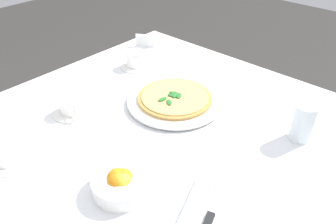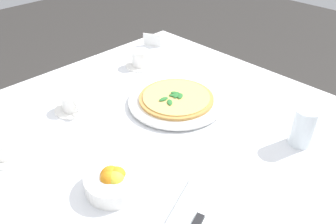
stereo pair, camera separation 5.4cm
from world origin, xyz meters
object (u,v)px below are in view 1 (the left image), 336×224
pizza_plate (175,101)px  dinner_knife (213,209)px  coffee_cup_left_edge (6,155)px  water_glass_center_back (303,124)px  pizza (175,97)px  menu_card (145,41)px  napkin_folded (212,214)px  citrus_bowl (121,182)px  coffee_cup_far_left (135,60)px  coffee_cup_near_left (71,106)px

pizza_plate → dinner_knife: dinner_knife is taller
coffee_cup_left_edge → water_glass_center_back: bearing=-41.2°
pizza → menu_card: bearing=56.9°
water_glass_center_back → menu_card: (0.17, 0.84, -0.02)m
napkin_folded → citrus_bowl: citrus_bowl is taller
pizza_plate → dinner_knife: bearing=-128.7°
coffee_cup_left_edge → coffee_cup_far_left: bearing=13.6°
coffee_cup_left_edge → water_glass_center_back: size_ratio=1.08×
pizza_plate → coffee_cup_far_left: (0.10, 0.31, 0.02)m
water_glass_center_back → citrus_bowl: water_glass_center_back is taller
pizza → coffee_cup_far_left: bearing=71.4°
coffee_cup_left_edge → menu_card: (0.82, 0.27, 0.00)m
coffee_cup_left_edge → napkin_folded: 0.59m
coffee_cup_far_left → water_glass_center_back: bearing=-89.7°
coffee_cup_near_left → napkin_folded: 0.61m
pizza_plate → napkin_folded: napkin_folded is taller
citrus_bowl → menu_card: bearing=41.2°
coffee_cup_far_left → menu_card: bearing=34.0°
pizza_plate → coffee_cup_near_left: coffee_cup_near_left is taller
coffee_cup_far_left → napkin_folded: coffee_cup_far_left is taller
coffee_cup_near_left → dinner_knife: bearing=-92.8°
dinner_knife → menu_card: 1.00m
citrus_bowl → menu_card: size_ratio=1.85×
citrus_bowl → menu_card: 0.90m
coffee_cup_left_edge → citrus_bowl: (0.14, -0.32, 0.00)m
pizza → menu_card: (0.28, 0.43, 0.01)m
menu_card → coffee_cup_left_edge: bearing=80.2°
pizza → coffee_cup_left_edge: bearing=164.0°
pizza_plate → coffee_cup_far_left: size_ratio=2.56×
coffee_cup_left_edge → coffee_cup_near_left: coffee_cup_near_left is taller
napkin_folded → menu_card: size_ratio=3.09×
coffee_cup_near_left → citrus_bowl: bearing=-107.1°
napkin_folded → pizza: bearing=31.5°
coffee_cup_far_left → dinner_knife: size_ratio=0.69×
pizza → pizza_plate: bearing=-3.1°
coffee_cup_near_left → menu_card: size_ratio=1.62×
pizza → napkin_folded: pizza is taller
coffee_cup_far_left → dinner_knife: bearing=-120.7°
pizza_plate → napkin_folded: 0.49m
water_glass_center_back → menu_card: bearing=78.5°
coffee_cup_far_left → water_glass_center_back: size_ratio=1.09×
coffee_cup_far_left → dinner_knife: (-0.41, -0.70, -0.01)m
dinner_knife → napkin_folded: bearing=-180.0°
coffee_cup_left_edge → menu_card: menu_card is taller
coffee_cup_left_edge → coffee_cup_near_left: size_ratio=0.99×
citrus_bowl → coffee_cup_left_edge: bearing=114.4°
pizza_plate → coffee_cup_left_edge: coffee_cup_left_edge is taller
water_glass_center_back → napkin_folded: (-0.42, 0.03, -0.04)m
pizza → coffee_cup_far_left: 0.33m
coffee_cup_near_left → dinner_knife: coffee_cup_near_left is taller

